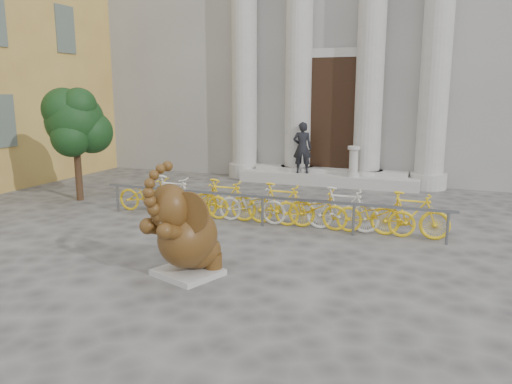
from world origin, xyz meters
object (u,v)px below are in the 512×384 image
at_px(elephant_statue, 185,235).
at_px(tree, 75,123).
at_px(pedestrian, 302,148).
at_px(bike_rack, 265,203).

bearing_deg(elephant_statue, tree, 164.10).
xyz_separation_m(tree, pedestrian, (5.23, 4.88, -1.00)).
bearing_deg(pedestrian, bike_rack, 83.65).
bearing_deg(bike_rack, pedestrian, 96.69).
xyz_separation_m(bike_rack, pedestrian, (-0.63, 5.41, 0.72)).
relative_size(tree, pedestrian, 1.85).
height_order(elephant_statue, pedestrian, pedestrian).
bearing_deg(elephant_statue, pedestrian, 113.73).
xyz_separation_m(elephant_statue, bike_rack, (0.10, 3.70, -0.23)).
bearing_deg(tree, elephant_statue, -36.25).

